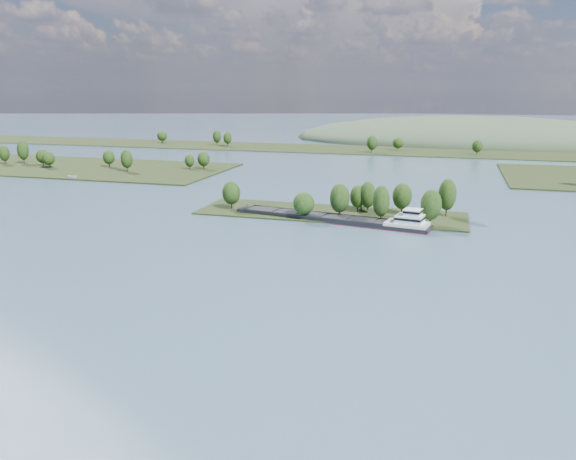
% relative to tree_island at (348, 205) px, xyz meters
% --- Properties ---
extents(ground, '(1800.00, 1800.00, 0.00)m').
position_rel_tree_island_xyz_m(ground, '(-7.01, -59.11, -4.12)').
color(ground, '#3E566B').
rests_on(ground, ground).
extents(tree_island, '(100.00, 31.13, 15.14)m').
position_rel_tree_island_xyz_m(tree_island, '(0.00, 0.00, 0.00)').
color(tree_island, black).
rests_on(tree_island, ground).
extents(back_shoreline, '(900.00, 60.00, 15.86)m').
position_rel_tree_island_xyz_m(back_shoreline, '(3.05, 220.79, -3.41)').
color(back_shoreline, black).
rests_on(back_shoreline, ground).
extents(hill_west, '(320.00, 160.00, 44.00)m').
position_rel_tree_island_xyz_m(hill_west, '(52.99, 320.89, -4.12)').
color(hill_west, '#354730').
rests_on(hill_west, ground).
extents(cargo_barge, '(72.66, 21.15, 9.77)m').
position_rel_tree_island_xyz_m(cargo_barge, '(0.12, -10.64, -2.89)').
color(cargo_barge, black).
rests_on(cargo_barge, ground).
extents(motorboat, '(6.54, 3.29, 2.41)m').
position_rel_tree_island_xyz_m(motorboat, '(-151.96, 43.53, -2.92)').
color(motorboat, silver).
rests_on(motorboat, ground).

